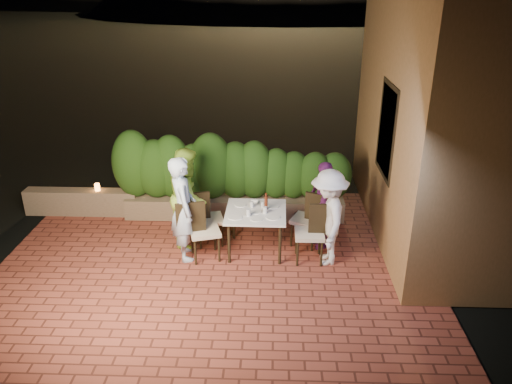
{
  "coord_description": "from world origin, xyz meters",
  "views": [
    {
      "loc": [
        0.95,
        -6.45,
        4.33
      ],
      "look_at": [
        0.66,
        1.08,
        1.05
      ],
      "focal_mm": 35.0,
      "sensor_mm": 36.0,
      "label": 1
    }
  ],
  "objects_px": {
    "chair_left_front": "(205,230)",
    "parapet_lamp": "(97,187)",
    "beer_bottle": "(266,201)",
    "diner_green": "(188,196)",
    "bowl": "(254,203)",
    "dining_table": "(256,231)",
    "chair_right_front": "(309,232)",
    "diner_white": "(328,218)",
    "chair_right_back": "(306,218)",
    "diner_blue": "(183,209)",
    "diner_purple": "(324,204)",
    "chair_left_back": "(209,218)"
  },
  "relations": [
    {
      "from": "chair_right_front",
      "to": "diner_white",
      "type": "height_order",
      "value": "diner_white"
    },
    {
      "from": "dining_table",
      "to": "parapet_lamp",
      "type": "distance_m",
      "value": 3.4
    },
    {
      "from": "dining_table",
      "to": "diner_green",
      "type": "height_order",
      "value": "diner_green"
    },
    {
      "from": "chair_left_back",
      "to": "parapet_lamp",
      "type": "distance_m",
      "value": 2.55
    },
    {
      "from": "dining_table",
      "to": "diner_purple",
      "type": "relative_size",
      "value": 0.65
    },
    {
      "from": "chair_right_back",
      "to": "chair_right_front",
      "type": "bearing_deg",
      "value": 115.84
    },
    {
      "from": "chair_left_front",
      "to": "diner_white",
      "type": "height_order",
      "value": "diner_white"
    },
    {
      "from": "dining_table",
      "to": "chair_right_back",
      "type": "distance_m",
      "value": 0.91
    },
    {
      "from": "chair_left_front",
      "to": "chair_right_back",
      "type": "height_order",
      "value": "chair_left_front"
    },
    {
      "from": "beer_bottle",
      "to": "diner_blue",
      "type": "height_order",
      "value": "diner_blue"
    },
    {
      "from": "chair_right_back",
      "to": "bowl",
      "type": "bearing_deg",
      "value": 21.95
    },
    {
      "from": "diner_blue",
      "to": "diner_purple",
      "type": "bearing_deg",
      "value": -95.06
    },
    {
      "from": "beer_bottle",
      "to": "diner_green",
      "type": "relative_size",
      "value": 0.17
    },
    {
      "from": "chair_left_back",
      "to": "diner_green",
      "type": "relative_size",
      "value": 0.57
    },
    {
      "from": "beer_bottle",
      "to": "diner_white",
      "type": "distance_m",
      "value": 1.07
    },
    {
      "from": "chair_left_front",
      "to": "parapet_lamp",
      "type": "distance_m",
      "value": 2.78
    },
    {
      "from": "chair_left_front",
      "to": "chair_right_back",
      "type": "bearing_deg",
      "value": 0.64
    },
    {
      "from": "chair_left_back",
      "to": "diner_blue",
      "type": "distance_m",
      "value": 0.7
    },
    {
      "from": "diner_green",
      "to": "parapet_lamp",
      "type": "xyz_separation_m",
      "value": [
        -1.95,
        1.0,
        -0.29
      ]
    },
    {
      "from": "chair_left_front",
      "to": "diner_blue",
      "type": "distance_m",
      "value": 0.5
    },
    {
      "from": "diner_purple",
      "to": "parapet_lamp",
      "type": "relative_size",
      "value": 10.96
    },
    {
      "from": "beer_bottle",
      "to": "diner_white",
      "type": "xyz_separation_m",
      "value": [
        1.0,
        -0.37,
        -0.1
      ]
    },
    {
      "from": "parapet_lamp",
      "to": "diner_green",
      "type": "bearing_deg",
      "value": -27.02
    },
    {
      "from": "chair_right_front",
      "to": "diner_white",
      "type": "xyz_separation_m",
      "value": [
        0.28,
        -0.04,
        0.29
      ]
    },
    {
      "from": "chair_right_front",
      "to": "diner_purple",
      "type": "relative_size",
      "value": 0.66
    },
    {
      "from": "bowl",
      "to": "chair_right_front",
      "type": "xyz_separation_m",
      "value": [
        0.93,
        -0.56,
        -0.26
      ]
    },
    {
      "from": "beer_bottle",
      "to": "diner_green",
      "type": "bearing_deg",
      "value": 169.02
    },
    {
      "from": "chair_right_front",
      "to": "diner_green",
      "type": "bearing_deg",
      "value": -16.51
    },
    {
      "from": "dining_table",
      "to": "parapet_lamp",
      "type": "height_order",
      "value": "dining_table"
    },
    {
      "from": "diner_green",
      "to": "bowl",
      "type": "bearing_deg",
      "value": -95.18
    },
    {
      "from": "dining_table",
      "to": "diner_green",
      "type": "bearing_deg",
      "value": 164.38
    },
    {
      "from": "chair_left_back",
      "to": "chair_right_back",
      "type": "distance_m",
      "value": 1.67
    },
    {
      "from": "bowl",
      "to": "chair_left_front",
      "type": "distance_m",
      "value": 0.98
    },
    {
      "from": "bowl",
      "to": "diner_purple",
      "type": "xyz_separation_m",
      "value": [
        1.19,
        -0.02,
        -0.0
      ]
    },
    {
      "from": "bowl",
      "to": "parapet_lamp",
      "type": "relative_size",
      "value": 1.11
    },
    {
      "from": "bowl",
      "to": "diner_purple",
      "type": "distance_m",
      "value": 1.19
    },
    {
      "from": "beer_bottle",
      "to": "parapet_lamp",
      "type": "distance_m",
      "value": 3.54
    },
    {
      "from": "beer_bottle",
      "to": "chair_right_back",
      "type": "relative_size",
      "value": 0.3
    },
    {
      "from": "chair_left_back",
      "to": "diner_purple",
      "type": "distance_m",
      "value": 1.97
    },
    {
      "from": "parapet_lamp",
      "to": "chair_left_front",
      "type": "bearing_deg",
      "value": -34.39
    },
    {
      "from": "chair_right_front",
      "to": "parapet_lamp",
      "type": "bearing_deg",
      "value": -22.04
    },
    {
      "from": "diner_blue",
      "to": "diner_green",
      "type": "height_order",
      "value": "diner_blue"
    },
    {
      "from": "diner_blue",
      "to": "parapet_lamp",
      "type": "bearing_deg",
      "value": 34.5
    },
    {
      "from": "bowl",
      "to": "parapet_lamp",
      "type": "distance_m",
      "value": 3.25
    },
    {
      "from": "chair_left_front",
      "to": "chair_left_back",
      "type": "xyz_separation_m",
      "value": [
        0.01,
        0.49,
        -0.02
      ]
    },
    {
      "from": "chair_right_back",
      "to": "parapet_lamp",
      "type": "height_order",
      "value": "chair_right_back"
    },
    {
      "from": "diner_white",
      "to": "parapet_lamp",
      "type": "bearing_deg",
      "value": -112.13
    },
    {
      "from": "chair_left_front",
      "to": "chair_right_front",
      "type": "bearing_deg",
      "value": -17.14
    },
    {
      "from": "chair_left_back",
      "to": "chair_right_front",
      "type": "height_order",
      "value": "chair_right_front"
    },
    {
      "from": "parapet_lamp",
      "to": "chair_left_back",
      "type": "bearing_deg",
      "value": -25.11
    }
  ]
}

